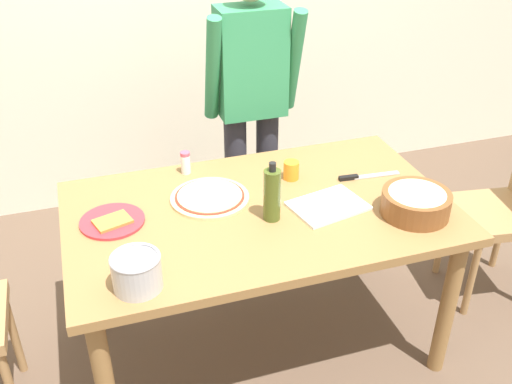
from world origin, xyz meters
TOP-DOWN VIEW (x-y plane):
  - ground at (0.00, 0.00)m, footprint 8.00×8.00m
  - dining_table at (0.00, 0.00)m, footprint 1.60×0.96m
  - person_cook at (0.20, 0.76)m, footprint 0.49×0.25m
  - pizza_raw_on_board at (-0.18, 0.14)m, footprint 0.34×0.34m
  - plate_with_slice at (-0.60, 0.08)m, footprint 0.26×0.26m
  - popcorn_bowl at (0.59, -0.23)m, footprint 0.28×0.28m
  - olive_oil_bottle at (0.02, -0.09)m, footprint 0.07×0.07m
  - steel_pot at (-0.55, -0.35)m, footprint 0.17×0.17m
  - cup_orange at (0.21, 0.19)m, footprint 0.07×0.07m
  - salt_shaker at (-0.23, 0.39)m, footprint 0.04×0.04m
  - cutting_board_white at (0.27, -0.08)m, footprint 0.34×0.28m
  - chef_knife at (0.52, 0.10)m, footprint 0.29×0.05m

SIDE VIEW (x-z plane):
  - ground at x=0.00m, z-range 0.00..0.00m
  - dining_table at x=0.00m, z-range 0.29..1.05m
  - cutting_board_white at x=0.27m, z-range 0.76..0.77m
  - chef_knife at x=0.52m, z-range 0.76..0.78m
  - plate_with_slice at x=-0.60m, z-range 0.76..0.78m
  - pizza_raw_on_board at x=-0.18m, z-range 0.76..0.78m
  - cup_orange at x=0.21m, z-range 0.76..0.84m
  - salt_shaker at x=-0.23m, z-range 0.76..0.87m
  - popcorn_bowl at x=0.59m, z-range 0.76..0.88m
  - steel_pot at x=-0.55m, z-range 0.76..0.89m
  - olive_oil_bottle at x=0.02m, z-range 0.75..1.00m
  - person_cook at x=0.20m, z-range 0.13..1.75m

